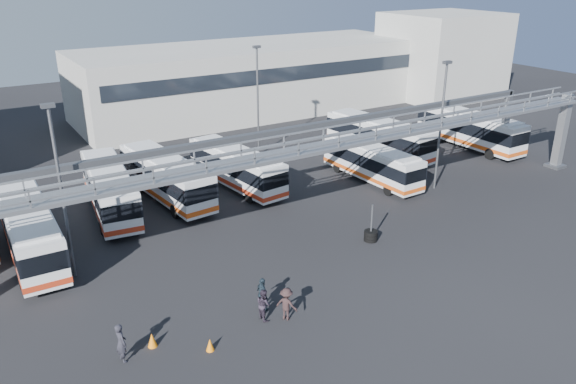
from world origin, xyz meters
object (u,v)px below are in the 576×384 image
bus_9 (470,128)px  pedestrian_b (264,304)px  bus_7 (379,136)px  bus_1 (30,230)px  bus_4 (236,166)px  pedestrian_a (121,343)px  cone_left (210,345)px  pedestrian_c (287,304)px  bus_3 (166,176)px  light_pole_back (258,96)px  tire_stack (371,235)px  light_pole_left (61,184)px  bus_2 (109,188)px  bus_6 (372,162)px  light_pole_mid (441,119)px  pedestrian_d (262,294)px  cone_right (152,340)px

bus_9 → pedestrian_b: bus_9 is taller
bus_7 → bus_1: bearing=-179.5°
bus_4 → pedestrian_b: bus_4 is taller
pedestrian_a → cone_left: bearing=-121.3°
bus_1 → bus_7: (31.17, 4.26, 0.07)m
pedestrian_c → pedestrian_a: bearing=48.8°
bus_3 → bus_4: (5.71, -0.55, -0.10)m
light_pole_back → pedestrian_b: 27.20m
light_pole_back → tire_stack: light_pole_back is taller
light_pole_back → bus_1: light_pole_back is taller
light_pole_left → cone_left: 12.38m
light_pole_left → light_pole_back: size_ratio=1.00×
bus_2 → bus_6: (20.27, -5.04, -0.19)m
bus_4 → pedestrian_b: size_ratio=6.38×
pedestrian_b → bus_4: bearing=-23.2°
bus_9 → tire_stack: (-21.29, -10.82, -1.51)m
bus_3 → pedestrian_b: (-1.45, -17.77, -1.03)m
bus_1 → bus_6: (26.29, -0.64, -0.18)m
bus_4 → pedestrian_c: size_ratio=6.09×
light_pole_back → pedestrian_c: light_pole_back is taller
light_pole_back → bus_3: (-11.27, -5.78, -3.84)m
bus_3 → bus_9: bearing=-11.7°
light_pole_mid → pedestrian_d: bearing=-159.0°
bus_2 → tire_stack: 19.02m
pedestrian_b → cone_left: pedestrian_b is taller
bus_3 → cone_right: bearing=-118.6°
cone_right → tire_stack: size_ratio=0.28×
light_pole_mid → pedestrian_c: bearing=-155.1°
pedestrian_b → bus_7: bearing=-52.6°
light_pole_left → bus_4: light_pole_left is taller
light_pole_mid → bus_7: light_pole_mid is taller
bus_2 → cone_right: bearing=-92.6°
bus_2 → tire_stack: (13.18, -13.64, -1.45)m
bus_7 → cone_left: bearing=-151.7°
bus_2 → pedestrian_c: size_ratio=6.41×
pedestrian_a → bus_6: bearing=-74.2°
bus_6 → bus_3: bearing=159.8°
cone_left → tire_stack: size_ratio=0.25×
pedestrian_d → cone_left: size_ratio=2.98×
pedestrian_a → pedestrian_c: size_ratio=1.11×
bus_3 → pedestrian_c: size_ratio=6.41×
light_pole_mid → pedestrian_a: size_ratio=5.18×
bus_7 → bus_9: bearing=-23.3°
cone_right → light_pole_back: bearing=51.1°
bus_3 → bus_4: 5.74m
pedestrian_d → cone_right: size_ratio=2.61×
light_pole_back → bus_1: (-21.64, -10.36, -3.86)m
pedestrian_c → cone_left: (-4.38, -0.26, -0.58)m
pedestrian_b → pedestrian_d: bearing=-25.3°
bus_7 → pedestrian_c: size_ratio=6.60×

